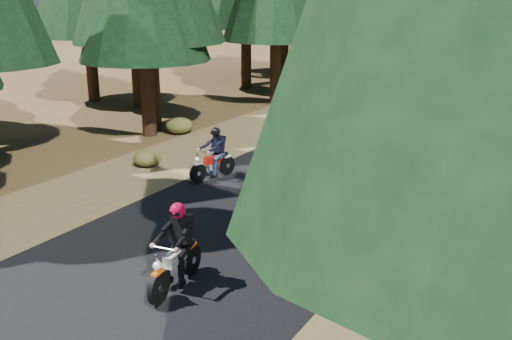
# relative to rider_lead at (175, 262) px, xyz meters

# --- Properties ---
(ground) EXTENTS (120.00, 120.00, 0.00)m
(ground) POSITION_rel_rider_lead_xyz_m (-0.56, 2.16, -0.52)
(ground) COLOR #453418
(ground) RESTS_ON ground
(road) EXTENTS (6.00, 100.00, 0.01)m
(road) POSITION_rel_rider_lead_xyz_m (-0.56, 7.16, -0.51)
(road) COLOR black
(road) RESTS_ON ground
(shoulder_l) EXTENTS (3.20, 100.00, 0.01)m
(shoulder_l) POSITION_rel_rider_lead_xyz_m (-5.16, 7.16, -0.52)
(shoulder_l) COLOR brown
(shoulder_l) RESTS_ON ground
(shoulder_r) EXTENTS (3.20, 100.00, 0.01)m
(shoulder_r) POSITION_rel_rider_lead_xyz_m (4.04, 7.16, -0.52)
(shoulder_r) COLOR brown
(shoulder_r) RESTS_ON ground
(understory_shrubs) EXTENTS (16.20, 30.93, 0.68)m
(understory_shrubs) POSITION_rel_rider_lead_xyz_m (-0.60, 10.54, -0.23)
(understory_shrubs) COLOR #474C1E
(understory_shrubs) RESTS_ON ground
(rider_lead) EXTENTS (0.76, 1.78, 1.54)m
(rider_lead) POSITION_rel_rider_lead_xyz_m (0.00, 0.00, 0.00)
(rider_lead) COLOR white
(rider_lead) RESTS_ON road
(rider_follow) EXTENTS (0.87, 1.68, 1.43)m
(rider_follow) POSITION_rel_rider_lead_xyz_m (-2.96, 5.35, -0.03)
(rider_follow) COLOR #9B120A
(rider_follow) RESTS_ON road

